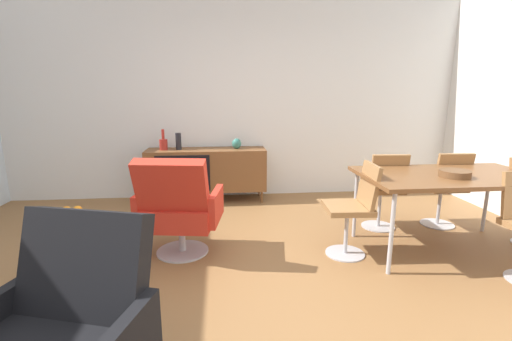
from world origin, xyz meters
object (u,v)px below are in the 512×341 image
dining_chair_near_window (354,206)px  fruit_bowl (73,215)px  armchair_black_shell (64,330)px  vase_cobalt (163,144)px  vase_ceramic_small (178,141)px  dining_chair_back_left (383,188)px  dining_table (450,179)px  lounge_chair_red (178,207)px  dining_chair_back_right (445,186)px  vase_sculptural_dark (237,144)px  side_table_round (76,243)px  wooden_bowl_on_table (455,174)px  sideboard (207,170)px

dining_chair_near_window → fruit_bowl: size_ratio=4.28×
armchair_black_shell → vase_cobalt: bearing=91.3°
vase_ceramic_small → dining_chair_back_left: size_ratio=0.26×
dining_table → lounge_chair_red: bearing=177.1°
dining_chair_back_right → fruit_bowl: (-3.56, -0.82, 0.09)m
vase_cobalt → dining_chair_back_left: 2.80m
vase_cobalt → vase_ceramic_small: 0.20m
vase_ceramic_small → dining_table: size_ratio=0.14×
dining_table → vase_sculptural_dark: bearing=135.8°
dining_chair_near_window → fruit_bowl: bearing=-173.6°
dining_chair_back_left → dining_table: bearing=-57.7°
dining_chair_back_left → side_table_round: dining_chair_back_left is taller
vase_cobalt → wooden_bowl_on_table: bearing=-34.4°
dining_table → side_table_round: (-3.21, -0.26, -0.38)m
sideboard → armchair_black_shell: size_ratio=1.69×
vase_cobalt → vase_ceramic_small: size_ratio=1.23×
lounge_chair_red → armchair_black_shell: 1.68m
vase_sculptural_dark → side_table_round: 2.52m
dining_table → armchair_black_shell: size_ratio=1.69×
vase_cobalt → dining_chair_near_window: bearing=-43.0°
dining_table → wooden_bowl_on_table: wooden_bowl_on_table is taller
vase_ceramic_small → dining_chair_near_window: vase_ceramic_small is taller
sideboard → dining_chair_near_window: size_ratio=1.87×
vase_cobalt → side_table_round: size_ratio=0.53×
dining_table → dining_chair_back_right: dining_chair_back_right is taller
wooden_bowl_on_table → fruit_bowl: wooden_bowl_on_table is taller
dining_chair_near_window → armchair_black_shell: armchair_black_shell is taller
dining_chair_near_window → armchair_black_shell: (-1.88, -1.53, -0.00)m
dining_chair_back_left → lounge_chair_red: 2.16m
vase_sculptural_dark → dining_chair_near_window: vase_sculptural_dark is taller
vase_cobalt → side_table_round: bearing=-100.2°
dining_chair_back_right → armchair_black_shell: (-3.11, -2.09, -0.00)m
vase_ceramic_small → dining_chair_back_left: vase_ceramic_small is taller
wooden_bowl_on_table → fruit_bowl: 3.19m
dining_chair_back_right → dining_chair_near_window: 1.36m
armchair_black_shell → wooden_bowl_on_table: bearing=27.5°
vase_cobalt → dining_chair_back_left: vase_cobalt is taller
dining_chair_near_window → lounge_chair_red: (-1.58, 0.13, -0.00)m
dining_table → dining_chair_near_window: size_ratio=1.87×
vase_cobalt → dining_chair_near_window: size_ratio=0.32×
vase_cobalt → dining_chair_back_right: vase_cobalt is taller
sideboard → lounge_chair_red: bearing=-96.3°
dining_chair_near_window → side_table_round: (-2.33, -0.26, -0.15)m
sideboard → vase_sculptural_dark: (0.42, 0.00, 0.35)m
sideboard → dining_chair_back_right: size_ratio=1.87×
dining_chair_near_window → lounge_chair_red: lounge_chair_red is taller
vase_ceramic_small → side_table_round: (-0.57, -2.08, -0.51)m
vase_cobalt → side_table_round: vase_cobalt is taller
side_table_round → fruit_bowl: size_ratio=2.60×
sideboard → wooden_bowl_on_table: bearing=-40.5°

